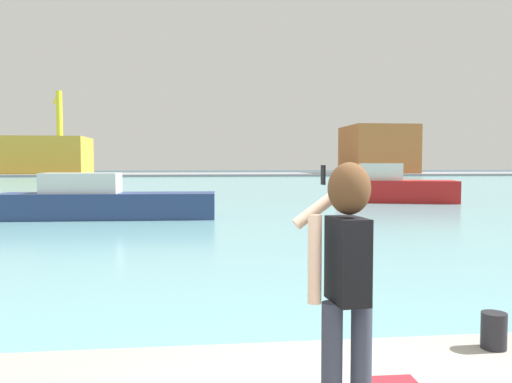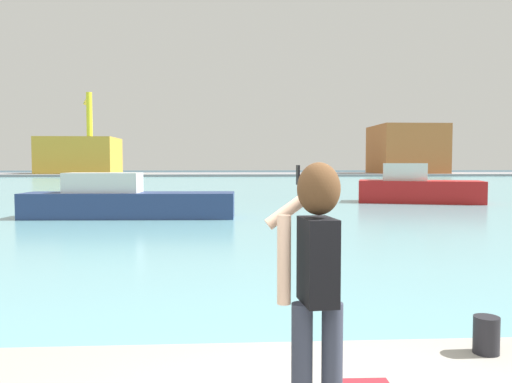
# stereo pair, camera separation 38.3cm
# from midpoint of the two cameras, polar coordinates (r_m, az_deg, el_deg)

# --- Properties ---
(ground_plane) EXTENTS (220.00, 220.00, 0.00)m
(ground_plane) POSITION_cam_midpoint_polar(r_m,az_deg,el_deg) (52.86, -5.64, 0.70)
(ground_plane) COLOR #334751
(harbor_water) EXTENTS (140.00, 100.00, 0.02)m
(harbor_water) POSITION_cam_midpoint_polar(r_m,az_deg,el_deg) (54.86, -5.67, 0.80)
(harbor_water) COLOR #6BA8B2
(harbor_water) RESTS_ON ground_plane
(far_shore_dock) EXTENTS (140.00, 20.00, 0.42)m
(far_shore_dock) POSITION_cam_midpoint_polar(r_m,az_deg,el_deg) (94.83, -6.06, 1.92)
(far_shore_dock) COLOR gray
(far_shore_dock) RESTS_ON ground_plane
(person_photographer) EXTENTS (0.53, 0.55, 1.74)m
(person_photographer) POSITION_cam_midpoint_polar(r_m,az_deg,el_deg) (3.39, 6.80, -8.21)
(person_photographer) COLOR #2D3342
(person_photographer) RESTS_ON quay_promenade
(harbor_bollard) EXTENTS (0.23, 0.23, 0.34)m
(harbor_bollard) POSITION_cam_midpoint_polar(r_m,az_deg,el_deg) (5.33, 23.19, -14.15)
(harbor_bollard) COLOR black
(harbor_bollard) RESTS_ON quay_promenade
(boat_moored) EXTENTS (8.69, 2.23, 1.87)m
(boat_moored) POSITION_cam_midpoint_polar(r_m,az_deg,el_deg) (21.70, -17.14, -1.12)
(boat_moored) COLOR navy
(boat_moored) RESTS_ON harbor_water
(boat_moored_2) EXTENTS (7.23, 4.35, 2.26)m
(boat_moored_2) POSITION_cam_midpoint_polar(r_m,az_deg,el_deg) (30.74, 14.71, 0.41)
(boat_moored_2) COLOR #B21919
(boat_moored_2) RESTS_ON harbor_water
(warehouse_left) EXTENTS (13.20, 10.77, 6.51)m
(warehouse_left) POSITION_cam_midpoint_polar(r_m,az_deg,el_deg) (98.13, -22.23, 3.76)
(warehouse_left) COLOR gold
(warehouse_left) RESTS_ON far_shore_dock
(warehouse_right) EXTENTS (11.92, 13.09, 9.00)m
(warehouse_right) POSITION_cam_midpoint_polar(r_m,az_deg,el_deg) (100.70, 13.36, 4.60)
(warehouse_right) COLOR #B26633
(warehouse_right) RESTS_ON far_shore_dock
(port_crane) EXTENTS (4.03, 10.10, 14.03)m
(port_crane) POSITION_cam_midpoint_polar(r_m,az_deg,el_deg) (94.17, -21.32, 7.09)
(port_crane) COLOR yellow
(port_crane) RESTS_ON far_shore_dock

